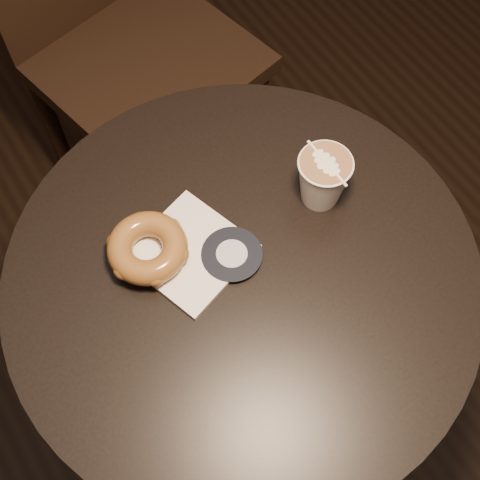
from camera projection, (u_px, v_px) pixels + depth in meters
The scene contains 4 objects.
cafe_table at pixel (242, 320), 1.14m from camera, with size 0.70×0.70×0.75m.
pastry_bag at pixel (190, 252), 0.98m from camera, with size 0.15×0.15×0.01m, color white.
doughnut at pixel (148, 248), 0.96m from camera, with size 0.12×0.12×0.04m, color brown.
latte_cup at pixel (323, 180), 0.99m from camera, with size 0.08×0.08×0.09m, color white, non-canonical shape.
Camera 1 is at (-0.23, -0.34, 1.63)m, focal length 50.00 mm.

